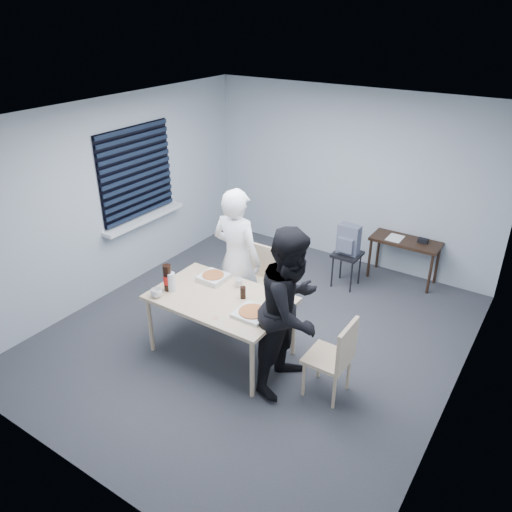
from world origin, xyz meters
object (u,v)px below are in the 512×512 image
Objects in this scene: side_table at (405,245)px; person_white at (237,259)px; mug_b at (239,283)px; chair_far at (256,275)px; stool at (347,260)px; dining_table at (221,302)px; chair_right at (336,354)px; backpack at (348,240)px; soda_bottle at (168,278)px; person_black at (291,310)px; mug_a at (156,293)px.

person_white is at bearing -121.94° from side_table.
chair_far is at bearing 106.82° from mug_b.
chair_far is 1.74× the size of stool.
chair_right is at bearing 2.20° from dining_table.
side_table is 2.73m from mug_b.
backpack is 1.34× the size of soda_bottle.
person_black is at bearing -19.35° from mug_b.
stool is at bearing 8.96° from person_black.
dining_table is at bearing -96.25° from mug_b.
backpack is 4.18× the size of mug_b.
person_white is 4.24× the size of backpack.
side_table is (1.33, 1.81, 0.04)m from chair_far.
mug_b is (-1.34, 0.25, 0.27)m from chair_right.
backpack reaches higher than mug_a.
chair_right is 8.90× the size of mug_b.
dining_table is at bearing -103.93° from stool.
person_black is 0.91m from mug_b.
person_black is 5.68× the size of soda_bottle.
mug_b reaches higher than stool.
chair_right is 2.03m from mug_a.
mug_a is 0.39× the size of soda_bottle.
mug_a is (-0.38, -0.98, -0.10)m from person_white.
backpack is 2.63m from soda_bottle.
person_white is 1.06m from mug_a.
stool is at bearing 74.89° from mug_b.
stool is 2.83m from mug_a.
backpack is (-0.35, 2.18, -0.17)m from person_black.
stool is (-0.35, 2.19, -0.48)m from person_black.
backpack is 2.79m from mug_a.
chair_right reaches higher than dining_table.
backpack reaches higher than stool.
person_black is 3.46× the size of stool.
mug_b reaches higher than dining_table.
person_white is (-0.21, 0.60, 0.21)m from dining_table.
backpack is (-0.00, -0.01, 0.31)m from stool.
mug_a is at bearing -167.60° from chair_right.
mug_b is (-0.51, -1.88, 0.07)m from backpack.
backpack is 1.95m from mug_b.
stool is (0.71, 1.21, -0.11)m from chair_far.
chair_far is 0.50× the size of person_black.
soda_bottle is at bearing -110.76° from backpack.
person_white is at bearing 160.81° from chair_right.
dining_table is 0.32m from mug_b.
person_black is at bearing -173.81° from chair_right.
person_black reaches higher than side_table.
chair_far is at bearing 73.03° from mug_a.
mug_a is (-1.47, -0.38, -0.10)m from person_black.
chair_right is at bearing 160.81° from person_white.
person_white is at bearing 128.11° from mug_b.
chair_far is at bearing 47.33° from person_black.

